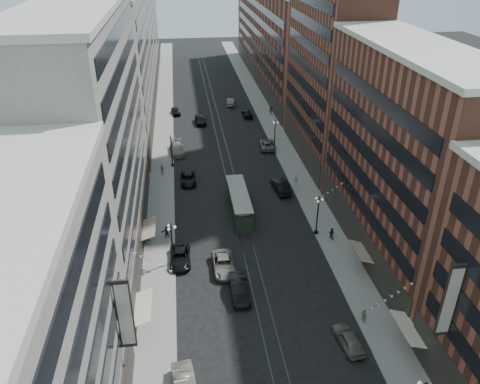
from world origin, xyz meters
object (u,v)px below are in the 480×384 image
lamppost_sw_far (172,242)px  car_12 (247,113)px  car_10 (281,186)px  car_13 (200,120)px  car_9 (176,111)px  pedestrian_5 (167,232)px  streetcar (239,203)px  car_2 (180,257)px  car_11 (267,144)px  pedestrian_7 (332,233)px  pedestrian_8 (296,178)px  lamppost_sw_mid (172,150)px  car_4 (348,339)px  car_5 (239,289)px  pedestrian_4 (364,316)px  pedestrian_9 (271,110)px  lamppost_se_far (318,214)px  car_7 (188,179)px  car_extra_0 (224,264)px  pedestrian_2 (148,235)px  pedestrian_6 (162,170)px  lamppost_se_mid (275,133)px  car_14 (231,102)px  car_8 (177,149)px

lamppost_sw_far → car_12: lamppost_sw_far is taller
car_10 → car_13: bearing=-77.1°
car_10 → car_12: bearing=-95.2°
car_9 → pedestrian_5: bearing=-99.7°
streetcar → car_2: bearing=-128.6°
car_11 → pedestrian_7: size_ratio=3.50×
car_9 → pedestrian_8: pedestrian_8 is taller
lamppost_sw_mid → car_4: bearing=-68.7°
pedestrian_7 → car_9: bearing=-24.4°
car_5 → pedestrian_4: 13.09m
pedestrian_9 → car_5: bearing=-90.7°
streetcar → car_5: streetcar is taller
lamppost_se_far → car_13: 45.05m
streetcar → car_7: bearing=124.5°
car_4 → car_extra_0: (-10.52, 12.94, 0.00)m
car_10 → pedestrian_8: pedestrian_8 is taller
streetcar → car_10: (7.05, 5.28, -0.53)m
car_11 → pedestrian_2: bearing=59.6°
car_5 → pedestrian_6: bearing=105.8°
pedestrian_5 → pedestrian_8: (19.81, 12.39, 0.09)m
lamppost_se_mid → car_14: size_ratio=1.17×
car_11 → car_14: (-3.80, 25.77, 0.01)m
car_5 → pedestrian_8: bearing=63.6°
pedestrian_5 → car_extra_0: pedestrian_5 is taller
car_7 → pedestrian_9: 35.23m
car_10 → car_13: size_ratio=1.06×
car_5 → car_extra_0: size_ratio=0.97×
lamppost_sw_far → pedestrian_6: size_ratio=3.14×
car_4 → pedestrian_9: pedestrian_9 is taller
car_12 → pedestrian_6: size_ratio=2.79×
car_8 → car_9: 21.11m
car_9 → car_14: bearing=12.9°
pedestrian_2 → pedestrian_9: size_ratio=1.04×
car_8 → pedestrian_7: pedestrian_7 is taller
car_4 → car_9: 70.15m
lamppost_sw_far → pedestrian_9: size_ratio=3.02×
car_2 → pedestrian_5: 5.56m
lamppost_se_far → pedestrian_2: size_ratio=2.90×
streetcar → car_13: 36.52m
lamppost_se_mid → car_2: bearing=-119.0°
car_4 → car_5: bearing=-48.5°
pedestrian_8 → pedestrian_6: bearing=-32.4°
car_13 → pedestrian_6: size_ratio=2.92×
car_9 → car_13: size_ratio=0.82×
car_12 → car_14: (-2.62, 8.24, 0.07)m
pedestrian_2 → car_2: bearing=-72.8°
lamppost_sw_mid → car_5: (7.00, -33.40, -2.23)m
lamppost_sw_far → car_14: 59.97m
streetcar → pedestrian_9: 41.45m
lamppost_sw_far → car_extra_0: lamppost_sw_far is taller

